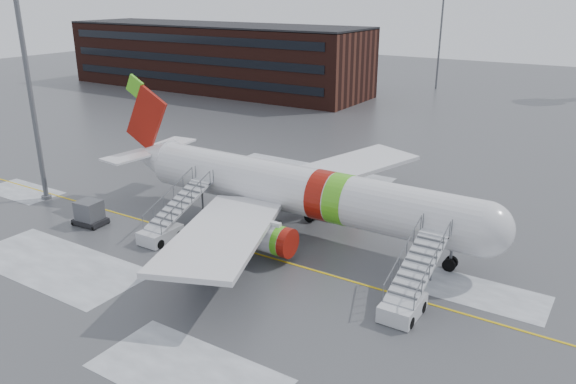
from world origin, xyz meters
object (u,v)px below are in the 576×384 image
Objects in this scene: uld_container at (90,214)px; light_mast_near at (23,45)px; airliner at (291,190)px; pushback_tug at (201,258)px; airstair_aft at (167,225)px; airstair_fwd at (408,294)px.

light_mast_near reaches higher than uld_container.
pushback_tug is at bearing -100.13° from airliner.
pushback_tug is 1.27× the size of uld_container.
airstair_aft is at bearing 155.70° from pushback_tug.
uld_container is (-26.90, -1.49, -0.11)m from airstair_fwd.
uld_container is (-7.25, -1.49, -0.11)m from airstair_aft.
airstair_fwd is at bearing -0.59° from light_mast_near.
airstair_fwd is at bearing -27.89° from airliner.
airstair_fwd is 0.29× the size of light_mast_near.
uld_container reaches higher than pushback_tug.
airstair_aft is (-19.65, 0.00, 0.00)m from airstair_fwd.
airstair_fwd is 1.00× the size of airstair_aft.
uld_container is at bearing -176.84° from airstair_fwd.
uld_container is 0.10× the size of light_mast_near.
airstair_aft is 0.29× the size of light_mast_near.
airstair_fwd is 26.94m from uld_container.
light_mast_near reaches higher than pushback_tug.
light_mast_near is at bearing 167.63° from uld_container.
airstair_aft is 2.29× the size of pushback_tug.
uld_container is at bearing -151.13° from airliner.
airliner is 10.40× the size of pushback_tug.
airliner is 26.00m from light_mast_near.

